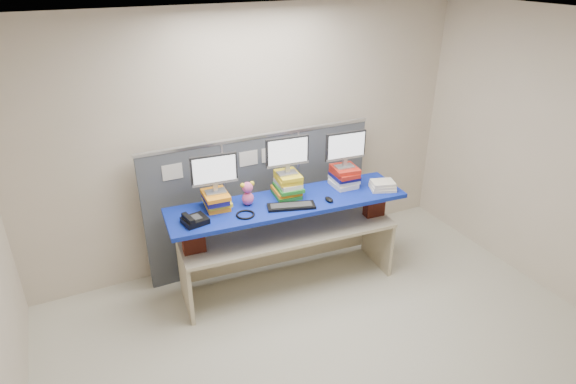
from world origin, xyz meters
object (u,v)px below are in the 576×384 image
blue_board (288,203)px  monitor_left (214,171)px  monitor_right (346,147)px  desk_phone (194,220)px  monitor_center (287,153)px  keyboard (291,206)px  desk (288,241)px

blue_board → monitor_left: size_ratio=5.43×
monitor_right → desk_phone: 1.70m
blue_board → monitor_center: bearing=71.6°
monitor_center → blue_board: bearing=-108.4°
monitor_center → keyboard: bearing=-103.0°
monitor_left → keyboard: (0.65, -0.31, -0.37)m
desk → desk_phone: desk_phone is taller
desk → monitor_center: (0.05, 0.11, 0.93)m
monitor_right → desk_phone: bearing=-172.4°
keyboard → desk_phone: (-0.93, 0.11, 0.02)m
monitor_center → keyboard: size_ratio=0.90×
desk → blue_board: (-0.00, 0.00, 0.44)m
desk → desk_phone: bearing=-174.0°
blue_board → keyboard: keyboard is taller
blue_board → monitor_right: size_ratio=5.43×
monitor_center → desk_phone: size_ratio=1.81×
blue_board → desk_phone: desk_phone is taller
monitor_right → keyboard: monitor_right is taller
monitor_right → keyboard: size_ratio=0.90×
desk → monitor_center: size_ratio=5.10×
desk_phone → blue_board: bearing=-8.9°
monitor_right → keyboard: bearing=-159.9°
blue_board → monitor_left: 0.81m
desk → keyboard: keyboard is taller
desk → monitor_left: (-0.68, 0.17, 0.85)m
keyboard → desk_phone: 0.94m
monitor_right → monitor_left: bearing=-180.0°
monitor_right → blue_board: bearing=-170.1°
blue_board → monitor_center: (0.05, 0.11, 0.48)m
monitor_center → desk_phone: bearing=-167.6°
desk_phone → monitor_center: bearing=-2.5°
monitor_left → desk_phone: monitor_left is taller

